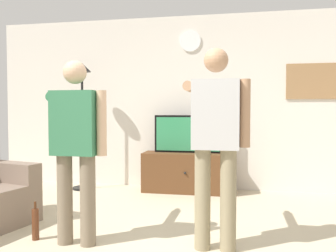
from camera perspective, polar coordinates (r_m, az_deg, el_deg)
The scene contains 9 objects.
back_wall at distance 5.70m, azimuth 3.45°, elevation 3.74°, with size 6.40×0.10×2.70m, color silver.
tv_stand at distance 5.43m, azimuth 3.09°, elevation -7.38°, with size 1.33×0.46×0.59m.
television at distance 5.41m, azimuth 3.17°, elevation -1.27°, with size 1.02×0.07×0.56m.
wall_clock at distance 5.74m, azimuth 3.57°, elevation 13.33°, with size 0.33×0.33×0.03m, color white.
framed_picture at distance 5.70m, azimuth 22.09°, elevation 6.62°, with size 0.77×0.04×0.52m, color #997047.
floor_lamp at distance 5.71m, azimuth -13.47°, elevation 4.19°, with size 0.32×0.32×1.96m.
person_standing_nearer_lamp at distance 3.36m, azimuth -14.36°, elevation -2.34°, with size 0.59×0.78×1.67m.
person_standing_nearer_couch at distance 3.15m, azimuth 7.58°, elevation -1.62°, with size 0.58×0.78×1.76m.
beverage_bottle at distance 3.73m, azimuth -20.30°, elevation -14.36°, with size 0.07×0.07×0.36m.
Camera 1 is at (0.79, -2.70, 1.22)m, focal length 38.38 mm.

